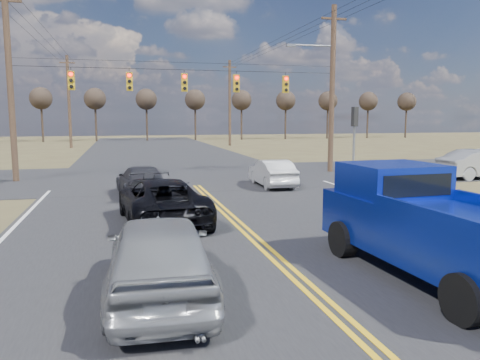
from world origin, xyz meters
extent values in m
plane|color=brown|center=(0.00, 0.00, 0.00)|extent=(160.00, 160.00, 0.00)
cube|color=#28282B|center=(0.00, 10.00, 0.00)|extent=(14.00, 120.00, 0.02)
cube|color=#28282B|center=(0.00, 18.00, 0.00)|extent=(120.00, 12.00, 0.02)
cylinder|color=#473323|center=(-9.00, 18.00, 5.00)|extent=(0.32, 0.32, 10.00)
cube|color=#473323|center=(-9.00, 18.00, 9.20)|extent=(1.60, 0.12, 0.12)
cylinder|color=#473323|center=(9.00, 18.00, 5.00)|extent=(0.32, 0.32, 10.00)
cube|color=#473323|center=(9.00, 18.00, 9.20)|extent=(1.60, 0.12, 0.12)
cylinder|color=black|center=(0.00, 18.00, 6.00)|extent=(18.00, 0.02, 0.02)
cylinder|color=black|center=(0.00, 18.00, 6.40)|extent=(18.00, 0.02, 0.02)
cube|color=#B28C14|center=(-6.00, 18.00, 5.30)|extent=(0.34, 0.24, 1.00)
cylinder|color=#FF0C05|center=(-6.00, 17.86, 5.63)|extent=(0.20, 0.06, 0.20)
cylinder|color=black|center=(-6.00, 17.86, 5.30)|extent=(0.20, 0.06, 0.20)
cylinder|color=black|center=(-6.00, 17.86, 4.97)|extent=(0.20, 0.06, 0.20)
cube|color=black|center=(-6.00, 17.83, 5.74)|extent=(0.24, 0.14, 0.03)
cube|color=#B28C14|center=(-3.00, 18.00, 5.30)|extent=(0.34, 0.24, 1.00)
cylinder|color=#FF0C05|center=(-3.00, 17.86, 5.63)|extent=(0.20, 0.06, 0.20)
cylinder|color=black|center=(-3.00, 17.86, 5.30)|extent=(0.20, 0.06, 0.20)
cylinder|color=black|center=(-3.00, 17.86, 4.97)|extent=(0.20, 0.06, 0.20)
cube|color=black|center=(-3.00, 17.83, 5.74)|extent=(0.24, 0.14, 0.03)
cube|color=#B28C14|center=(0.00, 18.00, 5.30)|extent=(0.34, 0.24, 1.00)
cylinder|color=#FF0C05|center=(0.00, 17.86, 5.63)|extent=(0.20, 0.06, 0.20)
cylinder|color=black|center=(0.00, 17.86, 5.30)|extent=(0.20, 0.06, 0.20)
cylinder|color=black|center=(0.00, 17.86, 4.97)|extent=(0.20, 0.06, 0.20)
cube|color=black|center=(0.00, 17.83, 5.74)|extent=(0.24, 0.14, 0.03)
cube|color=#B28C14|center=(3.00, 18.00, 5.30)|extent=(0.34, 0.24, 1.00)
cylinder|color=#FF0C05|center=(3.00, 17.86, 5.63)|extent=(0.20, 0.06, 0.20)
cylinder|color=black|center=(3.00, 17.86, 5.30)|extent=(0.20, 0.06, 0.20)
cylinder|color=black|center=(3.00, 17.86, 4.97)|extent=(0.20, 0.06, 0.20)
cube|color=black|center=(3.00, 17.83, 5.74)|extent=(0.24, 0.14, 0.03)
cube|color=#B28C14|center=(6.00, 18.00, 5.30)|extent=(0.34, 0.24, 1.00)
cylinder|color=#FF0C05|center=(6.00, 17.86, 5.63)|extent=(0.20, 0.06, 0.20)
cylinder|color=black|center=(6.00, 17.86, 5.30)|extent=(0.20, 0.06, 0.20)
cylinder|color=black|center=(6.00, 17.86, 4.97)|extent=(0.20, 0.06, 0.20)
cube|color=black|center=(6.00, 17.83, 5.74)|extent=(0.24, 0.14, 0.03)
cylinder|color=slate|center=(8.20, 13.50, 1.60)|extent=(0.12, 0.12, 3.20)
cube|color=black|center=(8.20, 13.50, 3.40)|extent=(0.24, 0.34, 1.00)
cylinder|color=slate|center=(7.60, 18.00, 7.60)|extent=(2.80, 0.10, 0.10)
cube|color=slate|center=(6.30, 18.00, 7.55)|extent=(0.55, 0.22, 0.14)
cylinder|color=#473323|center=(-9.00, 46.00, 5.00)|extent=(0.32, 0.32, 10.00)
cube|color=#473323|center=(-9.00, 46.00, 9.20)|extent=(1.60, 0.12, 0.12)
cylinder|color=#473323|center=(9.00, 46.00, 5.00)|extent=(0.32, 0.32, 10.00)
cube|color=#473323|center=(9.00, 46.00, 9.20)|extent=(1.60, 0.12, 0.12)
cylinder|color=black|center=(8.30, 17.00, 9.30)|extent=(0.02, 58.00, 0.02)
cylinder|color=black|center=(9.00, 17.00, 9.30)|extent=(0.02, 58.00, 0.02)
cylinder|color=black|center=(9.70, 17.00, 9.30)|extent=(0.02, 58.00, 0.02)
cylinder|color=#33261C|center=(-14.00, 60.00, 2.75)|extent=(0.28, 0.28, 5.50)
sphere|color=#2D231C|center=(-14.00, 60.00, 5.90)|extent=(3.00, 3.00, 3.00)
cylinder|color=#33261C|center=(-7.00, 60.00, 2.75)|extent=(0.28, 0.28, 5.50)
sphere|color=#2D231C|center=(-7.00, 60.00, 5.90)|extent=(3.00, 3.00, 3.00)
cylinder|color=#33261C|center=(0.00, 60.00, 2.75)|extent=(0.28, 0.28, 5.50)
sphere|color=#2D231C|center=(0.00, 60.00, 5.90)|extent=(3.00, 3.00, 3.00)
cylinder|color=#33261C|center=(7.00, 60.00, 2.75)|extent=(0.28, 0.28, 5.50)
sphere|color=#2D231C|center=(7.00, 60.00, 5.90)|extent=(3.00, 3.00, 3.00)
cylinder|color=#33261C|center=(14.00, 60.00, 2.75)|extent=(0.28, 0.28, 5.50)
sphere|color=#2D231C|center=(14.00, 60.00, 5.90)|extent=(3.00, 3.00, 3.00)
cylinder|color=#33261C|center=(21.00, 60.00, 2.75)|extent=(0.28, 0.28, 5.50)
sphere|color=#2D231C|center=(21.00, 60.00, 5.90)|extent=(3.00, 3.00, 3.00)
cylinder|color=#33261C|center=(28.00, 60.00, 2.75)|extent=(0.28, 0.28, 5.50)
sphere|color=#2D231C|center=(28.00, 60.00, 5.90)|extent=(3.00, 3.00, 3.00)
cylinder|color=#33261C|center=(35.00, 60.00, 2.75)|extent=(0.28, 0.28, 5.50)
sphere|color=#2D231C|center=(35.00, 60.00, 5.90)|extent=(3.00, 3.00, 3.00)
cylinder|color=#33261C|center=(42.00, 60.00, 2.75)|extent=(0.28, 0.28, 5.50)
sphere|color=#2D231C|center=(42.00, 60.00, 5.90)|extent=(3.00, 3.00, 3.00)
cylinder|color=black|center=(1.86, -2.49, 0.44)|extent=(0.40, 0.90, 0.88)
cylinder|color=black|center=(1.65, 1.47, 0.44)|extent=(0.40, 0.90, 0.88)
cylinder|color=black|center=(3.74, 1.58, 0.44)|extent=(0.40, 0.90, 0.88)
cube|color=#0D2193|center=(2.80, -0.45, 0.99)|extent=(2.51, 6.05, 1.10)
cube|color=#0D2193|center=(2.71, 1.14, 1.89)|extent=(2.13, 1.98, 0.79)
cube|color=black|center=(2.76, 0.23, 1.89)|extent=(1.76, 0.16, 0.50)
cube|color=#0D2193|center=(1.81, -1.66, 1.65)|extent=(0.30, 3.63, 0.22)
imported|color=gray|center=(-2.87, -0.08, 0.82)|extent=(2.12, 4.87, 1.63)
imported|color=black|center=(-2.31, 6.24, 0.72)|extent=(2.82, 5.39, 1.45)
imported|color=#B8B8B8|center=(3.60, 13.01, 0.66)|extent=(1.47, 4.04, 1.32)
imported|color=#323237|center=(-2.73, 11.72, 0.65)|extent=(2.28, 4.63, 1.30)
camera|label=1|loc=(-3.47, -8.65, 3.38)|focal=35.00mm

